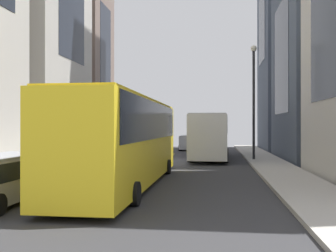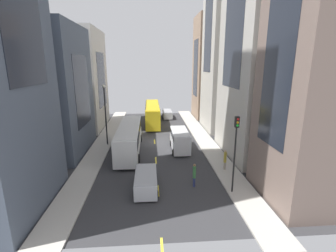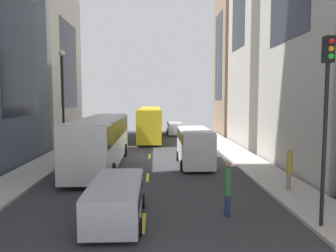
{
  "view_description": "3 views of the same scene",
  "coord_description": "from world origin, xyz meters",
  "px_view_note": "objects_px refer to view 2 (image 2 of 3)",
  "views": [
    {
      "loc": [
        -3.87,
        27.07,
        2.46
      ],
      "look_at": [
        -0.54,
        0.67,
        2.51
      ],
      "focal_mm": 41.44,
      "sensor_mm": 36.0,
      "label": 1
    },
    {
      "loc": [
        -0.57,
        -33.37,
        10.9
      ],
      "look_at": [
        1.81,
        -1.67,
        2.72
      ],
      "focal_mm": 25.99,
      "sensor_mm": 36.0,
      "label": 2
    },
    {
      "loc": [
        0.45,
        -25.83,
        4.69
      ],
      "look_at": [
        1.43,
        -1.55,
        2.6
      ],
      "focal_mm": 34.51,
      "sensor_mm": 36.0,
      "label": 3
    }
  ],
  "objects_px": {
    "delivery_van_white": "(180,139)",
    "traffic_light_near_corner": "(236,141)",
    "streetcar_yellow": "(152,112)",
    "pedestrian_crossing_near": "(225,159)",
    "city_bus_white": "(129,136)",
    "pedestrian_walking_far": "(194,174)",
    "car_silver_0": "(146,180)",
    "car_silver_1": "(167,114)"
  },
  "relations": [
    {
      "from": "city_bus_white",
      "to": "pedestrian_crossing_near",
      "type": "height_order",
      "value": "city_bus_white"
    },
    {
      "from": "streetcar_yellow",
      "to": "delivery_van_white",
      "type": "bearing_deg",
      "value": -77.37
    },
    {
      "from": "car_silver_0",
      "to": "traffic_light_near_corner",
      "type": "distance_m",
      "value": 8.44
    },
    {
      "from": "car_silver_0",
      "to": "car_silver_1",
      "type": "bearing_deg",
      "value": 82.16
    },
    {
      "from": "city_bus_white",
      "to": "car_silver_0",
      "type": "relative_size",
      "value": 2.72
    },
    {
      "from": "streetcar_yellow",
      "to": "pedestrian_crossing_near",
      "type": "distance_m",
      "value": 22.76
    },
    {
      "from": "streetcar_yellow",
      "to": "delivery_van_white",
      "type": "height_order",
      "value": "streetcar_yellow"
    },
    {
      "from": "car_silver_1",
      "to": "pedestrian_walking_far",
      "type": "xyz_separation_m",
      "value": [
        0.33,
        -29.06,
        0.29
      ]
    },
    {
      "from": "traffic_light_near_corner",
      "to": "car_silver_1",
      "type": "bearing_deg",
      "value": 96.37
    },
    {
      "from": "car_silver_1",
      "to": "pedestrian_crossing_near",
      "type": "relative_size",
      "value": 2.24
    },
    {
      "from": "traffic_light_near_corner",
      "to": "delivery_van_white",
      "type": "bearing_deg",
      "value": 105.89
    },
    {
      "from": "city_bus_white",
      "to": "pedestrian_walking_far",
      "type": "relative_size",
      "value": 5.63
    },
    {
      "from": "delivery_van_white",
      "to": "car_silver_0",
      "type": "relative_size",
      "value": 1.23
    },
    {
      "from": "pedestrian_walking_far",
      "to": "pedestrian_crossing_near",
      "type": "distance_m",
      "value": 4.89
    },
    {
      "from": "streetcar_yellow",
      "to": "pedestrian_walking_far",
      "type": "height_order",
      "value": "streetcar_yellow"
    },
    {
      "from": "delivery_van_white",
      "to": "traffic_light_near_corner",
      "type": "bearing_deg",
      "value": -74.11
    },
    {
      "from": "pedestrian_walking_far",
      "to": "city_bus_white",
      "type": "bearing_deg",
      "value": -78.26
    },
    {
      "from": "pedestrian_crossing_near",
      "to": "car_silver_1",
      "type": "bearing_deg",
      "value": -34.28
    },
    {
      "from": "pedestrian_walking_far",
      "to": "delivery_van_white",
      "type": "bearing_deg",
      "value": -111.43
    },
    {
      "from": "streetcar_yellow",
      "to": "pedestrian_crossing_near",
      "type": "relative_size",
      "value": 6.18
    },
    {
      "from": "city_bus_white",
      "to": "pedestrian_crossing_near",
      "type": "relative_size",
      "value": 5.87
    },
    {
      "from": "traffic_light_near_corner",
      "to": "car_silver_0",
      "type": "bearing_deg",
      "value": 170.95
    },
    {
      "from": "delivery_van_white",
      "to": "pedestrian_walking_far",
      "type": "height_order",
      "value": "delivery_van_white"
    },
    {
      "from": "city_bus_white",
      "to": "car_silver_0",
      "type": "height_order",
      "value": "city_bus_white"
    },
    {
      "from": "streetcar_yellow",
      "to": "city_bus_white",
      "type": "bearing_deg",
      "value": -101.84
    },
    {
      "from": "car_silver_1",
      "to": "streetcar_yellow",
      "type": "bearing_deg",
      "value": -125.29
    },
    {
      "from": "car_silver_1",
      "to": "traffic_light_near_corner",
      "type": "relative_size",
      "value": 0.71
    },
    {
      "from": "delivery_van_white",
      "to": "pedestrian_walking_far",
      "type": "relative_size",
      "value": 2.54
    },
    {
      "from": "car_silver_0",
      "to": "traffic_light_near_corner",
      "type": "height_order",
      "value": "traffic_light_near_corner"
    },
    {
      "from": "delivery_van_white",
      "to": "car_silver_1",
      "type": "relative_size",
      "value": 1.18
    },
    {
      "from": "pedestrian_crossing_near",
      "to": "city_bus_white",
      "type": "bearing_deg",
      "value": 13.8
    },
    {
      "from": "city_bus_white",
      "to": "car_silver_1",
      "type": "relative_size",
      "value": 2.63
    },
    {
      "from": "streetcar_yellow",
      "to": "car_silver_1",
      "type": "distance_m",
      "value": 5.53
    },
    {
      "from": "car_silver_1",
      "to": "delivery_van_white",
      "type": "bearing_deg",
      "value": -89.36
    },
    {
      "from": "delivery_van_white",
      "to": "city_bus_white",
      "type": "bearing_deg",
      "value": 179.85
    },
    {
      "from": "city_bus_white",
      "to": "car_silver_1",
      "type": "bearing_deg",
      "value": 72.07
    },
    {
      "from": "streetcar_yellow",
      "to": "traffic_light_near_corner",
      "type": "bearing_deg",
      "value": -75.96
    },
    {
      "from": "car_silver_0",
      "to": "traffic_light_near_corner",
      "type": "relative_size",
      "value": 0.69
    },
    {
      "from": "delivery_van_white",
      "to": "pedestrian_walking_far",
      "type": "distance_m",
      "value": 9.78
    },
    {
      "from": "city_bus_white",
      "to": "delivery_van_white",
      "type": "relative_size",
      "value": 2.22
    },
    {
      "from": "car_silver_0",
      "to": "car_silver_1",
      "type": "height_order",
      "value": "car_silver_0"
    },
    {
      "from": "pedestrian_crossing_near",
      "to": "traffic_light_near_corner",
      "type": "height_order",
      "value": "traffic_light_near_corner"
    }
  ]
}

